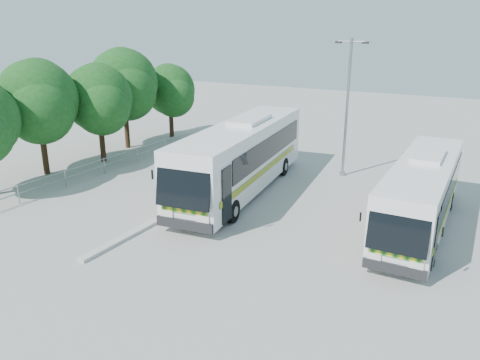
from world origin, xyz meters
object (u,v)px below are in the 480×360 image
Objects in this scene: tree_far_c at (99,98)px; coach_adjacent at (421,192)px; tree_far_e at (171,90)px; coach_main at (242,156)px; tree_far_d at (124,83)px; tree_far_b at (38,100)px; lamppost at (347,102)px.

tree_far_c is 0.58× the size of coach_adjacent.
coach_main is at bearing -37.48° from tree_far_e.
coach_adjacent is at bearing -12.55° from tree_far_d.
tree_far_b reaches higher than coach_main.
lamppost is (16.26, 1.17, -0.34)m from tree_far_d.
lamppost reaches higher than coach_adjacent.
tree_far_d reaches higher than tree_far_b.
tree_far_b is 1.17× the size of tree_far_e.
coach_adjacent is (21.69, -4.83, -3.13)m from tree_far_d.
tree_far_b is 7.61m from tree_far_d.
tree_far_b is at bearing -87.77° from tree_far_d.
lamppost is (-5.43, 6.00, 2.79)m from coach_adjacent.
tree_far_e is at bearing 155.05° from coach_adjacent.
tree_far_b is 0.86× the size of lamppost.
coach_main reaches higher than coach_adjacent.
tree_far_b is 0.51× the size of coach_main.
lamppost is at bearing 131.15° from coach_adjacent.
tree_far_c is (0.89, 3.90, -0.31)m from tree_far_b.
tree_far_d is (-0.30, 7.60, 0.25)m from tree_far_b.
tree_far_e is 0.53× the size of coach_adjacent.
tree_far_c is 20.70m from coach_adjacent.
lamppost is at bearing 47.38° from coach_main.
tree_far_d reaches higher than coach_adjacent.
lamppost reaches higher than tree_far_c.
tree_far_d is 16.31m from lamppost.
tree_far_d is 0.66× the size of coach_adjacent.
lamppost reaches higher than tree_far_d.
tree_far_e is at bearing 175.19° from lamppost.
tree_far_d is 4.65m from tree_far_e.
tree_far_e is 0.73× the size of lamppost.
coach_adjacent is at bearing -3.16° from tree_far_c.
coach_adjacent is at bearing 7.37° from tree_far_b.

